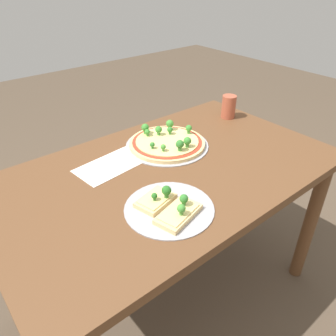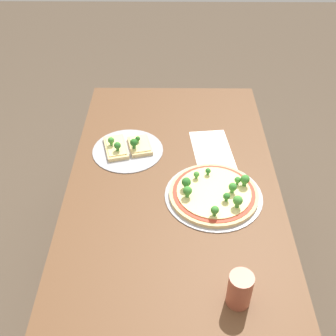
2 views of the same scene
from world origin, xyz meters
name	(u,v)px [view 1 (image 1 of 2)]	position (x,y,z in m)	size (l,w,h in m)	color
ground_plane	(168,291)	(0.00, 0.00, 0.00)	(8.00, 8.00, 0.00)	brown
dining_table	(168,189)	(0.00, 0.00, 0.63)	(1.31, 0.78, 0.72)	brown
pizza_tray_whole	(167,142)	(0.11, 0.15, 0.74)	(0.35, 0.35, 0.07)	#A3A3A8
pizza_tray_slice	(169,207)	(-0.15, -0.19, 0.74)	(0.29, 0.29, 0.07)	#A3A3A8
drinking_cup	(229,107)	(0.54, 0.18, 0.78)	(0.07, 0.07, 0.11)	#AD5138
paper_menu	(113,164)	(-0.15, 0.16, 0.72)	(0.28, 0.15, 0.00)	white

